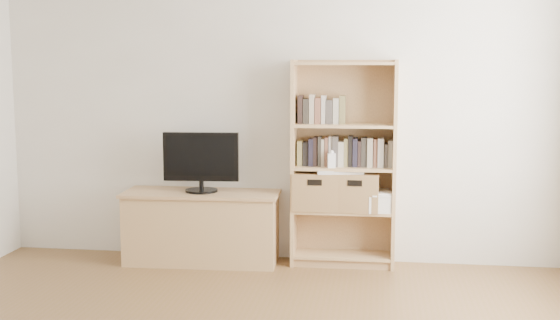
% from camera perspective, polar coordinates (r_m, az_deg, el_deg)
% --- Properties ---
extents(back_wall, '(4.50, 0.02, 2.60)m').
position_cam_1_polar(back_wall, '(5.63, -0.28, 4.96)').
color(back_wall, silver).
rests_on(back_wall, floor).
extents(tv_stand, '(1.21, 0.50, 0.55)m').
position_cam_1_polar(tv_stand, '(5.67, -6.35, -5.55)').
color(tv_stand, tan).
rests_on(tv_stand, floor).
extents(bookshelf, '(0.81, 0.30, 1.61)m').
position_cam_1_polar(bookshelf, '(5.48, 5.19, -0.33)').
color(bookshelf, tan).
rests_on(bookshelf, floor).
extents(television, '(0.60, 0.09, 0.47)m').
position_cam_1_polar(television, '(5.57, -6.43, -0.21)').
color(television, black).
rests_on(television, tv_stand).
extents(books_row_mid, '(0.85, 0.17, 0.23)m').
position_cam_1_polar(books_row_mid, '(5.49, 5.20, 0.69)').
color(books_row_mid, olive).
rests_on(books_row_mid, bookshelf).
extents(books_row_upper, '(0.37, 0.15, 0.19)m').
position_cam_1_polar(books_row_upper, '(5.47, 3.36, 3.97)').
color(books_row_upper, olive).
rests_on(books_row_upper, bookshelf).
extents(baby_monitor, '(0.07, 0.05, 0.11)m').
position_cam_1_polar(baby_monitor, '(5.39, 4.20, -0.05)').
color(baby_monitor, white).
rests_on(baby_monitor, bookshelf).
extents(basket_left, '(0.36, 0.30, 0.29)m').
position_cam_1_polar(basket_left, '(5.52, 2.93, -2.47)').
color(basket_left, '#A06C48').
rests_on(basket_left, bookshelf).
extents(basket_right, '(0.37, 0.30, 0.29)m').
position_cam_1_polar(basket_right, '(5.51, 6.18, -2.53)').
color(basket_right, '#A06C48').
rests_on(basket_right, bookshelf).
extents(laptop, '(0.39, 0.30, 0.03)m').
position_cam_1_polar(laptop, '(5.48, 4.84, -0.87)').
color(laptop, white).
rests_on(laptop, basket_left).
extents(magazine_stack, '(0.24, 0.31, 0.13)m').
position_cam_1_polar(magazine_stack, '(5.52, 8.03, -3.40)').
color(magazine_stack, beige).
rests_on(magazine_stack, bookshelf).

